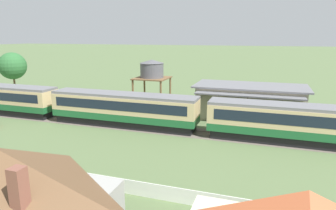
{
  "coord_description": "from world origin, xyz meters",
  "views": [
    {
      "loc": [
        11.04,
        -31.12,
        10.49
      ],
      "look_at": [
        0.18,
        1.28,
        2.55
      ],
      "focal_mm": 32.0,
      "sensor_mm": 36.0,
      "label": 1
    }
  ],
  "objects_px": {
    "station_building": "(250,101)",
    "yard_tree_0": "(12,66)",
    "water_tower": "(152,71)",
    "passenger_train": "(125,108)",
    "cottage_brown_roof": "(1,200)"
  },
  "relations": [
    {
      "from": "station_building",
      "to": "water_tower",
      "type": "height_order",
      "value": "water_tower"
    },
    {
      "from": "water_tower",
      "to": "yard_tree_0",
      "type": "distance_m",
      "value": 28.31
    },
    {
      "from": "passenger_train",
      "to": "station_building",
      "type": "height_order",
      "value": "station_building"
    },
    {
      "from": "passenger_train",
      "to": "cottage_brown_roof",
      "type": "height_order",
      "value": "cottage_brown_roof"
    },
    {
      "from": "station_building",
      "to": "water_tower",
      "type": "relative_size",
      "value": 1.97
    },
    {
      "from": "cottage_brown_roof",
      "to": "yard_tree_0",
      "type": "bearing_deg",
      "value": 134.54
    },
    {
      "from": "station_building",
      "to": "cottage_brown_roof",
      "type": "bearing_deg",
      "value": -107.92
    },
    {
      "from": "passenger_train",
      "to": "yard_tree_0",
      "type": "xyz_separation_m",
      "value": [
        -28.47,
        11.84,
        2.94
      ]
    },
    {
      "from": "station_building",
      "to": "yard_tree_0",
      "type": "relative_size",
      "value": 1.86
    },
    {
      "from": "cottage_brown_roof",
      "to": "yard_tree_0",
      "type": "distance_m",
      "value": 46.41
    },
    {
      "from": "passenger_train",
      "to": "water_tower",
      "type": "relative_size",
      "value": 7.92
    },
    {
      "from": "water_tower",
      "to": "cottage_brown_roof",
      "type": "height_order",
      "value": "water_tower"
    },
    {
      "from": "passenger_train",
      "to": "cottage_brown_roof",
      "type": "relative_size",
      "value": 5.5
    },
    {
      "from": "water_tower",
      "to": "yard_tree_0",
      "type": "xyz_separation_m",
      "value": [
        -28.19,
        2.51,
        -0.46
      ]
    },
    {
      "from": "cottage_brown_roof",
      "to": "yard_tree_0",
      "type": "xyz_separation_m",
      "value": [
        -32.52,
        33.04,
        2.24
      ]
    }
  ]
}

